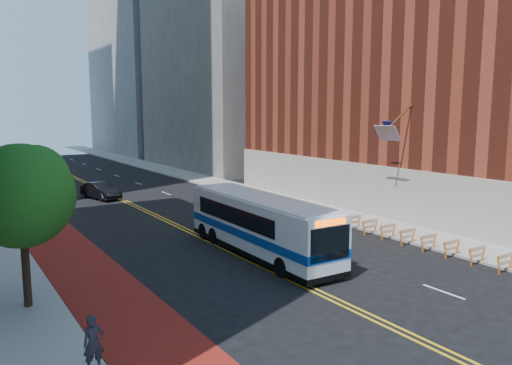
{
  "coord_description": "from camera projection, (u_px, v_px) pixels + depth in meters",
  "views": [
    {
      "loc": [
        -14.02,
        -15.56,
        8.14
      ],
      "look_at": [
        1.15,
        8.0,
        4.06
      ],
      "focal_mm": 35.0,
      "sensor_mm": 36.0,
      "label": 1
    }
  ],
  "objects": [
    {
      "name": "bus_lane_paint",
      "position": [
        24.0,
        207.0,
        42.24
      ],
      "size": [
        3.6,
        140.0,
        0.01
      ],
      "primitive_type": "cube",
      "color": "maroon",
      "rests_on": "ground"
    },
    {
      "name": "construction_barriers",
      "position": [
        418.0,
        237.0,
        29.52
      ],
      "size": [
        1.42,
        10.91,
        1.0
      ],
      "color": "orange",
      "rests_on": "ground"
    },
    {
      "name": "midrise_right_near",
      "position": [
        233.0,
        26.0,
        71.0
      ],
      "size": [
        18.0,
        26.0,
        40.0
      ],
      "primitive_type": "cube",
      "color": "slate",
      "rests_on": "ground"
    },
    {
      "name": "center_line_outer",
      "position": [
        120.0,
        198.0,
        46.68
      ],
      "size": [
        0.14,
        140.0,
        0.01
      ],
      "primitive_type": "cube",
      "color": "gold",
      "rests_on": "ground"
    },
    {
      "name": "car_a",
      "position": [
        26.0,
        221.0,
        33.23
      ],
      "size": [
        3.21,
        4.91,
        1.55
      ],
      "primitive_type": "imported",
      "rotation": [
        0.0,
        0.0,
        0.33
      ],
      "color": "black",
      "rests_on": "ground"
    },
    {
      "name": "pedestrian",
      "position": [
        94.0,
        343.0,
        15.32
      ],
      "size": [
        0.65,
        0.43,
        1.78
      ],
      "primitive_type": "imported",
      "rotation": [
        0.0,
        0.0,
        -0.0
      ],
      "color": "black",
      "rests_on": "sidewalk_left"
    },
    {
      "name": "midrise_right_far",
      "position": [
        158.0,
        8.0,
        95.42
      ],
      "size": [
        20.0,
        28.0,
        55.0
      ],
      "primitive_type": "cube",
      "color": "gray",
      "rests_on": "ground"
    },
    {
      "name": "street_tree",
      "position": [
        22.0,
        192.0,
        19.92
      ],
      "size": [
        4.2,
        4.2,
        6.7
      ],
      "color": "black",
      "rests_on": "sidewalk_left"
    },
    {
      "name": "transit_bus",
      "position": [
        259.0,
        224.0,
        28.25
      ],
      "size": [
        2.86,
        12.18,
        3.34
      ],
      "rotation": [
        0.0,
        0.0,
        -0.02
      ],
      "color": "silver",
      "rests_on": "ground"
    },
    {
      "name": "car_b",
      "position": [
        101.0,
        191.0,
        46.0
      ],
      "size": [
        2.78,
        4.96,
        1.55
      ],
      "primitive_type": "imported",
      "rotation": [
        0.0,
        0.0,
        0.26
      ],
      "color": "black",
      "rests_on": "ground"
    },
    {
      "name": "brick_building",
      "position": [
        438.0,
        76.0,
        41.78
      ],
      "size": [
        18.73,
        36.0,
        22.0
      ],
      "color": "maroon",
      "rests_on": "ground"
    },
    {
      "name": "center_line_inner",
      "position": [
        116.0,
        198.0,
        46.49
      ],
      "size": [
        0.14,
        140.0,
        0.01
      ],
      "primitive_type": "cube",
      "color": "gold",
      "rests_on": "ground"
    },
    {
      "name": "ground",
      "position": [
        333.0,
        299.0,
        21.63
      ],
      "size": [
        160.0,
        160.0,
        0.0
      ],
      "primitive_type": "plane",
      "color": "black",
      "rests_on": "ground"
    },
    {
      "name": "sidewalk_right",
      "position": [
        230.0,
        187.0,
        53.0
      ],
      "size": [
        4.0,
        140.0,
        0.15
      ],
      "primitive_type": "cube",
      "color": "gray",
      "rests_on": "ground"
    },
    {
      "name": "lane_dashes",
      "position": [
        138.0,
        183.0,
        55.81
      ],
      "size": [
        0.14,
        98.2,
        0.01
      ],
      "color": "silver",
      "rests_on": "ground"
    }
  ]
}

